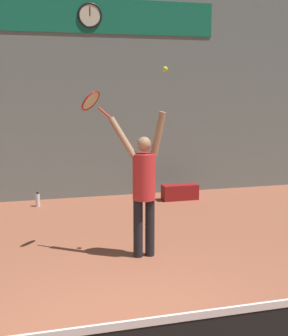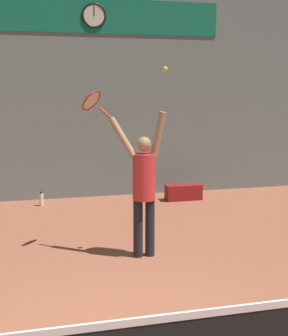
{
  "view_description": "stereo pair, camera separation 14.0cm",
  "coord_description": "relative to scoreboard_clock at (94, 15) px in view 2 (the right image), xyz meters",
  "views": [
    {
      "loc": [
        -0.88,
        -3.61,
        2.32
      ],
      "look_at": [
        0.78,
        2.4,
        1.25
      ],
      "focal_mm": 50.0,
      "sensor_mm": 36.0,
      "label": 1
    },
    {
      "loc": [
        -0.74,
        -3.64,
        2.32
      ],
      "look_at": [
        0.78,
        2.4,
        1.25
      ],
      "focal_mm": 50.0,
      "sensor_mm": 36.0,
      "label": 2
    }
  ],
  "objects": [
    {
      "name": "sponsor_banner",
      "position": [
        -0.68,
        0.02,
        -0.0
      ],
      "size": [
        6.67,
        0.02,
        0.7
      ],
      "color": "#146B4C"
    },
    {
      "name": "water_bottle",
      "position": [
        -1.19,
        -0.53,
        -3.63
      ],
      "size": [
        0.08,
        0.08,
        0.29
      ],
      "color": "silver",
      "rests_on": "ground_plane"
    },
    {
      "name": "tennis_player",
      "position": [
        0.1,
        -3.75,
        -2.74
      ],
      "size": [
        0.76,
        0.43,
        2.01
      ],
      "color": "black",
      "rests_on": "ground_plane"
    },
    {
      "name": "back_wall",
      "position": [
        -0.68,
        0.08,
        -1.27
      ],
      "size": [
        18.0,
        0.1,
        5.0
      ],
      "color": "slate",
      "rests_on": "ground_plane"
    },
    {
      "name": "equipment_bag",
      "position": [
        1.72,
        -0.73,
        -3.61
      ],
      "size": [
        0.75,
        0.28,
        0.32
      ],
      "color": "maroon",
      "rests_on": "ground_plane"
    },
    {
      "name": "scoreboard_clock",
      "position": [
        0.0,
        0.0,
        0.0
      ],
      "size": [
        0.51,
        0.05,
        0.51
      ],
      "color": "beige"
    },
    {
      "name": "tennis_racket",
      "position": [
        -0.53,
        -3.34,
        -1.64
      ],
      "size": [
        0.45,
        0.42,
        0.39
      ],
      "color": "red"
    },
    {
      "name": "tennis_ball",
      "position": [
        0.36,
        -3.85,
        -1.21
      ],
      "size": [
        0.07,
        0.07,
        0.07
      ],
      "color": "#CCDB2D"
    }
  ]
}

